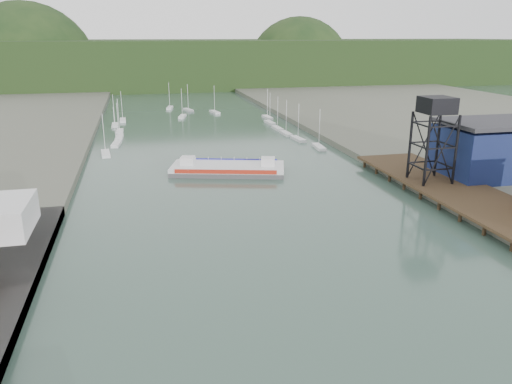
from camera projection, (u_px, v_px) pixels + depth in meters
name	position (u px, v px, depth m)	size (l,w,h in m)	color
east_pier	(481.00, 202.00, 84.66)	(14.00, 70.00, 2.45)	black
lift_tower	(437.00, 110.00, 92.16)	(6.50, 6.50, 16.00)	black
blue_shed	(493.00, 150.00, 99.87)	(20.50, 14.50, 11.30)	#0E113E
marina_sailboats	(198.00, 126.00, 163.84)	(57.71, 92.65, 0.90)	silver
distant_hills	(160.00, 66.00, 311.14)	(500.00, 120.00, 80.00)	black
chain_ferry	(228.00, 168.00, 109.41)	(26.23, 16.07, 3.53)	#48484A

